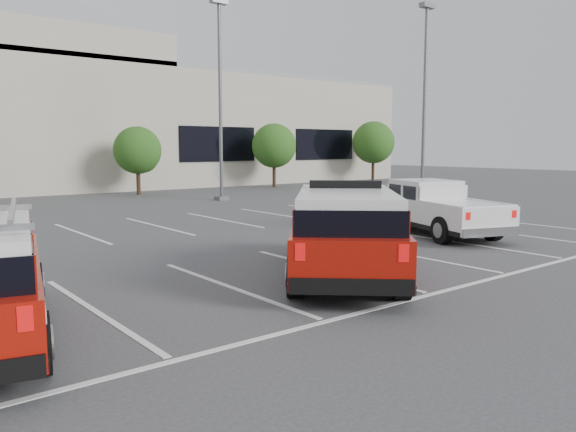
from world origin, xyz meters
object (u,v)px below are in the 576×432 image
object	(u,v)px
tree_right	(275,147)
light_pole_right	(424,102)
tree_far_right	(374,144)
light_pole_mid	(220,100)
tree_mid_right	(139,152)
convention_building	(6,118)
fire_chief_suv	(345,238)
white_pickup	(432,212)

from	to	relation	value
tree_right	light_pole_right	xyz separation A→B (m)	(0.91, -12.05, 2.41)
tree_right	light_pole_right	size ratio (longest dim) A/B	0.43
tree_far_right	light_pole_mid	xyz separation A→B (m)	(-18.09, -6.05, 2.14)
light_pole_mid	light_pole_right	size ratio (longest dim) A/B	1.00
light_pole_mid	light_pole_right	world-z (taller)	same
tree_mid_right	light_pole_right	bearing A→B (deg)	-47.83
tree_mid_right	convention_building	bearing A→B (deg)	116.57
fire_chief_suv	tree_right	bearing A→B (deg)	98.24
convention_building	tree_mid_right	distance (m)	11.20
convention_building	light_pole_mid	size ratio (longest dim) A/B	5.86
tree_far_right	fire_chief_suv	size ratio (longest dim) A/B	0.84
convention_building	white_pickup	world-z (taller)	convention_building
tree_mid_right	fire_chief_suv	size ratio (longest dim) A/B	0.70
tree_right	convention_building	bearing A→B (deg)	146.63
tree_far_right	white_pickup	size ratio (longest dim) A/B	0.82
tree_right	white_pickup	xyz separation A→B (m)	(-8.83, -20.14, -2.09)
convention_building	tree_mid_right	world-z (taller)	convention_building
tree_right	white_pickup	world-z (taller)	tree_right
light_pole_right	light_pole_mid	bearing A→B (deg)	146.31
light_pole_mid	convention_building	bearing A→B (deg)	113.26
light_pole_mid	fire_chief_suv	world-z (taller)	light_pole_mid
tree_right	fire_chief_suv	size ratio (longest dim) A/B	0.77
tree_far_right	white_pickup	bearing A→B (deg)	-133.08
white_pickup	tree_right	bearing A→B (deg)	85.54
tree_mid_right	tree_far_right	size ratio (longest dim) A/B	0.82
white_pickup	tree_mid_right	bearing A→B (deg)	112.55
tree_right	light_pole_right	distance (m)	12.32
tree_far_right	white_pickup	xyz separation A→B (m)	(-18.83, -20.14, -2.36)
convention_building	tree_far_right	world-z (taller)	convention_building
light_pole_right	fire_chief_suv	bearing A→B (deg)	-146.49
light_pole_mid	light_pole_right	bearing A→B (deg)	-33.69
light_pole_mid	white_pickup	world-z (taller)	light_pole_mid
convention_building	light_pole_right	xyz separation A→B (m)	(15.82, -21.86, 0.47)
tree_far_right	light_pole_right	bearing A→B (deg)	-127.04
tree_mid_right	white_pickup	size ratio (longest dim) A/B	0.68
tree_far_right	light_pole_right	size ratio (longest dim) A/B	0.47
tree_far_right	fire_chief_suv	world-z (taller)	tree_far_right
tree_right	tree_far_right	world-z (taller)	tree_far_right
tree_right	fire_chief_suv	bearing A→B (deg)	-123.94
convention_building	tree_right	bearing A→B (deg)	-33.37
tree_mid_right	light_pole_mid	distance (m)	6.88
fire_chief_suv	tree_mid_right	bearing A→B (deg)	118.98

